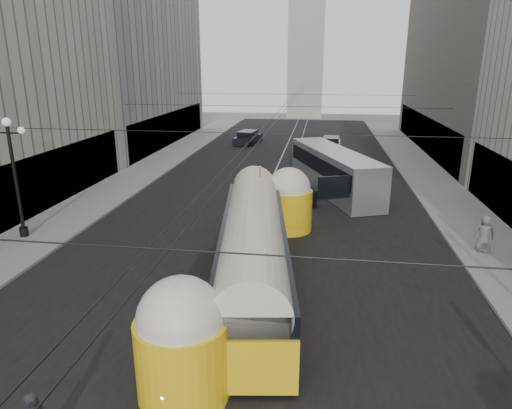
% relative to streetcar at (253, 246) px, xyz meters
% --- Properties ---
extents(road, '(20.00, 85.00, 0.02)m').
position_rel_streetcar_xyz_m(road, '(-0.50, 18.04, -1.80)').
color(road, black).
rests_on(road, ground).
extents(sidewalk_left, '(4.00, 72.00, 0.15)m').
position_rel_streetcar_xyz_m(sidewalk_left, '(-12.50, 21.54, -1.72)').
color(sidewalk_left, gray).
rests_on(sidewalk_left, ground).
extents(sidewalk_right, '(4.00, 72.00, 0.15)m').
position_rel_streetcar_xyz_m(sidewalk_right, '(11.50, 21.54, -1.72)').
color(sidewalk_right, gray).
rests_on(sidewalk_right, ground).
extents(rail_left, '(0.12, 85.00, 0.04)m').
position_rel_streetcar_xyz_m(rail_left, '(-1.25, 18.04, -1.80)').
color(rail_left, gray).
rests_on(rail_left, ground).
extents(rail_right, '(0.12, 85.00, 0.04)m').
position_rel_streetcar_xyz_m(rail_right, '(0.25, 18.04, -1.80)').
color(rail_right, gray).
rests_on(rail_right, ground).
extents(building_left_far, '(12.60, 28.60, 28.60)m').
position_rel_streetcar_xyz_m(building_left_far, '(-20.49, 33.54, 12.51)').
color(building_left_far, '#999999').
rests_on(building_left_far, ground).
extents(distant_tower, '(6.00, 6.00, 31.36)m').
position_rel_streetcar_xyz_m(distant_tower, '(-0.50, 65.54, 13.17)').
color(distant_tower, '#B2AFA8').
rests_on(distant_tower, ground).
extents(lamppost_left_mid, '(1.86, 0.44, 6.37)m').
position_rel_streetcar_xyz_m(lamppost_left_mid, '(-13.10, 3.54, 1.95)').
color(lamppost_left_mid, black).
rests_on(lamppost_left_mid, sidewalk_left).
extents(catenary, '(25.00, 72.00, 0.23)m').
position_rel_streetcar_xyz_m(catenary, '(-0.38, 17.03, 4.08)').
color(catenary, black).
rests_on(catenary, ground).
extents(streetcar, '(4.61, 16.63, 3.68)m').
position_rel_streetcar_xyz_m(streetcar, '(0.00, 0.00, 0.00)').
color(streetcar, yellow).
rests_on(streetcar, ground).
extents(city_bus, '(6.75, 12.57, 3.08)m').
position_rel_streetcar_xyz_m(city_bus, '(3.66, 15.59, -0.11)').
color(city_bus, '#A7AAAD').
rests_on(city_bus, ground).
extents(sedan_white_far, '(2.12, 4.75, 1.47)m').
position_rel_streetcar_xyz_m(sedan_white_far, '(3.74, 32.38, -1.13)').
color(sedan_white_far, silver).
rests_on(sedan_white_far, ground).
extents(sedan_dark_far, '(2.97, 5.14, 1.53)m').
position_rel_streetcar_xyz_m(sedan_dark_far, '(-5.94, 35.47, -1.10)').
color(sedan_dark_far, black).
rests_on(sedan_dark_far, ground).
extents(pedestrian_sidewalk_right, '(0.99, 0.68, 1.89)m').
position_rel_streetcar_xyz_m(pedestrian_sidewalk_right, '(10.82, 4.85, -0.70)').
color(pedestrian_sidewalk_right, slate).
rests_on(pedestrian_sidewalk_right, sidewalk_right).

